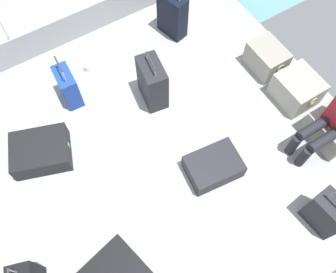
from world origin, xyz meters
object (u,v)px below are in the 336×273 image
(passenger_seated, at_px, (335,121))
(suitcase_2, at_px, (152,83))
(paper_cup, at_px, (87,68))
(suitcase_3, at_px, (172,15))
(cargo_crate_2, at_px, (333,129))
(cargo_crate_1, at_px, (297,89))
(suitcase_6, at_px, (213,167))
(suitcase_7, at_px, (68,87))
(suitcase_1, at_px, (327,213))
(suitcase_4, at_px, (41,152))
(cargo_crate_0, at_px, (266,58))

(passenger_seated, xyz_separation_m, suitcase_2, (-1.65, -1.38, -0.23))
(passenger_seated, height_order, paper_cup, passenger_seated)
(suitcase_3, bearing_deg, suitcase_2, -44.41)
(cargo_crate_2, distance_m, suitcase_2, 2.28)
(paper_cup, bearing_deg, cargo_crate_1, 48.80)
(passenger_seated, xyz_separation_m, suitcase_6, (-0.38, -1.32, -0.43))
(suitcase_2, bearing_deg, suitcase_6, 2.91)
(suitcase_2, height_order, suitcase_7, suitcase_2)
(suitcase_1, bearing_deg, suitcase_3, 178.40)
(suitcase_1, distance_m, suitcase_2, 2.49)
(passenger_seated, distance_m, suitcase_7, 3.20)
(suitcase_7, bearing_deg, cargo_crate_2, 48.24)
(suitcase_1, distance_m, suitcase_6, 1.30)
(cargo_crate_1, distance_m, suitcase_4, 3.28)
(cargo_crate_2, bearing_deg, cargo_crate_0, -179.90)
(cargo_crate_1, bearing_deg, suitcase_2, -121.99)
(passenger_seated, distance_m, suitcase_4, 3.39)
(suitcase_4, height_order, paper_cup, suitcase_4)
(cargo_crate_0, relative_size, suitcase_1, 0.80)
(cargo_crate_1, xyz_separation_m, suitcase_3, (-1.82, -0.75, 0.14))
(suitcase_4, bearing_deg, cargo_crate_0, 83.67)
(passenger_seated, relative_size, suitcase_7, 1.47)
(suitcase_7, bearing_deg, suitcase_1, 29.31)
(cargo_crate_0, xyz_separation_m, suitcase_1, (2.00, -0.82, 0.08))
(suitcase_6, distance_m, paper_cup, 2.23)
(suitcase_2, relative_size, suitcase_4, 0.95)
(suitcase_1, relative_size, suitcase_2, 0.90)
(suitcase_7, distance_m, paper_cup, 0.53)
(cargo_crate_1, xyz_separation_m, passenger_seated, (0.67, -0.19, 0.36))
(suitcase_3, distance_m, suitcase_7, 1.76)
(suitcase_2, xyz_separation_m, suitcase_4, (0.03, -1.57, -0.19))
(suitcase_2, distance_m, suitcase_7, 1.07)
(cargo_crate_0, bearing_deg, suitcase_7, -110.77)
(passenger_seated, bearing_deg, suitcase_2, -140.06)
(cargo_crate_0, bearing_deg, suitcase_4, -96.33)
(cargo_crate_0, bearing_deg, suitcase_3, -149.00)
(paper_cup, bearing_deg, suitcase_4, -48.74)
(cargo_crate_1, height_order, suitcase_6, cargo_crate_1)
(cargo_crate_1, height_order, paper_cup, cargo_crate_1)
(cargo_crate_2, relative_size, suitcase_6, 0.89)
(suitcase_2, bearing_deg, cargo_crate_2, 43.39)
(passenger_seated, height_order, suitcase_1, passenger_seated)
(cargo_crate_2, xyz_separation_m, passenger_seated, (0.00, -0.18, 0.37))
(cargo_crate_0, distance_m, suitcase_6, 1.74)
(cargo_crate_1, height_order, suitcase_4, cargo_crate_1)
(suitcase_6, height_order, paper_cup, suitcase_6)
(cargo_crate_0, relative_size, suitcase_6, 0.82)
(suitcase_1, height_order, suitcase_6, suitcase_1)
(suitcase_6, bearing_deg, suitcase_2, -177.09)
(suitcase_2, xyz_separation_m, suitcase_6, (1.27, 0.06, -0.20))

